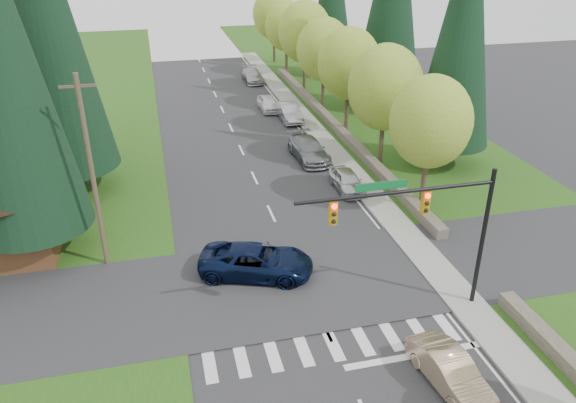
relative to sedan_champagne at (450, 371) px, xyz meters
name	(u,v)px	position (x,y,z in m)	size (l,w,h in m)	color
ground	(360,402)	(-3.59, -0.01, -0.68)	(120.00, 120.00, 0.00)	#28282B
grass_east	(432,166)	(9.41, 19.99, -0.65)	(14.00, 110.00, 0.06)	#235416
grass_west	(55,204)	(-16.59, 19.99, -0.65)	(14.00, 110.00, 0.06)	#235416
cross_street	(303,282)	(-3.59, 7.99, -0.68)	(120.00, 8.00, 0.10)	#28282B
sidewalk_east	(344,163)	(3.31, 21.99, -0.62)	(1.80, 80.00, 0.13)	gray
curb_east	(333,164)	(2.46, 21.99, -0.62)	(0.20, 80.00, 0.13)	gray
stone_wall_north	(333,123)	(5.01, 29.99, -0.33)	(0.70, 40.00, 0.70)	#4C4438
traffic_signal	(428,215)	(0.78, 4.49, 4.30)	(8.70, 0.37, 6.80)	black
utility_pole	(92,173)	(-13.09, 11.99, 4.46)	(1.60, 0.24, 10.00)	#473828
decid_tree_0	(431,122)	(5.61, 13.99, 4.91)	(4.80, 4.80, 8.37)	#38281C
decid_tree_1	(385,88)	(5.71, 20.99, 5.11)	(5.20, 5.20, 8.80)	#38281C
decid_tree_2	(349,64)	(5.51, 27.99, 5.24)	(5.00, 5.00, 8.82)	#38281C
decid_tree_3	(324,50)	(5.61, 34.99, 4.98)	(5.00, 5.00, 8.55)	#38281C
decid_tree_4	(305,32)	(5.71, 41.99, 5.38)	(5.40, 5.40, 9.18)	#38281C
decid_tree_5	(286,26)	(5.51, 48.99, 4.85)	(4.80, 4.80, 8.30)	#38281C
decid_tree_6	(274,14)	(5.61, 55.99, 5.18)	(5.20, 5.20, 8.86)	#38281C
conifer_w_c	(42,13)	(-15.59, 21.99, 10.61)	(6.46, 6.46, 20.80)	#38281C
conifer_w_e	(26,17)	(-17.59, 27.99, 9.61)	(5.78, 5.78, 18.80)	#38281C
conifer_e_a	(463,27)	(10.41, 19.99, 9.11)	(5.44, 5.44, 17.80)	#38281C
sedan_champagne	(450,371)	(0.00, 0.00, 0.00)	(1.45, 4.14, 1.37)	tan
suv_navy	(256,261)	(-5.71, 9.18, 0.10)	(2.61, 5.66, 1.57)	black
parked_car_a	(347,181)	(2.01, 17.61, -0.01)	(1.60, 3.98, 1.36)	silver
parked_car_b	(309,149)	(1.00, 23.44, 0.09)	(2.16, 5.32, 1.54)	gray
parked_car_c	(289,112)	(1.81, 32.83, 0.08)	(1.62, 4.65, 1.53)	#A8A7AC
parked_car_d	(268,103)	(0.61, 36.16, 0.00)	(1.61, 4.00, 1.36)	silver
parked_car_e	(253,76)	(1.16, 47.00, 0.02)	(1.98, 4.87, 1.41)	#A8A8AC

